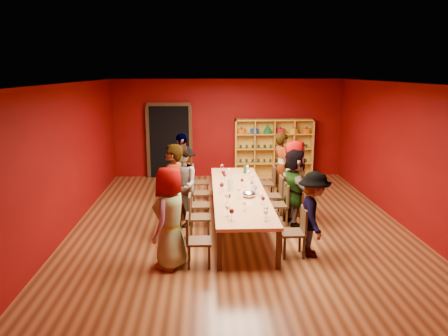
{
  "coord_description": "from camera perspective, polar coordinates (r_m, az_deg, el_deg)",
  "views": [
    {
      "loc": [
        -0.71,
        -8.88,
        3.25
      ],
      "look_at": [
        -0.3,
        0.47,
        1.15
      ],
      "focal_mm": 35.0,
      "sensor_mm": 36.0,
      "label": 1
    }
  ],
  "objects": [
    {
      "name": "room_shell",
      "position": [
        9.07,
        2.02,
        1.53
      ],
      "size": [
        7.1,
        9.1,
        3.04
      ],
      "color": "#532C16",
      "rests_on": "ground"
    },
    {
      "name": "tasting_table",
      "position": [
        9.26,
        1.98,
        -3.34
      ],
      "size": [
        1.1,
        4.5,
        0.75
      ],
      "color": "tan",
      "rests_on": "ground"
    },
    {
      "name": "doorway",
      "position": [
        13.52,
        -7.12,
        3.5
      ],
      "size": [
        1.4,
        0.17,
        2.3
      ],
      "color": "black",
      "rests_on": "ground"
    },
    {
      "name": "shelving_unit",
      "position": [
        13.55,
        6.47,
        2.94
      ],
      "size": [
        2.4,
        0.4,
        1.8
      ],
      "color": "gold",
      "rests_on": "ground"
    },
    {
      "name": "chair_person_left_0",
      "position": [
        7.45,
        -3.92,
        -9.07
      ],
      "size": [
        0.42,
        0.42,
        0.89
      ],
      "color": "#301E10",
      "rests_on": "ground"
    },
    {
      "name": "person_left_0",
      "position": [
        7.34,
        -7.06,
        -6.44
      ],
      "size": [
        0.71,
        0.94,
        1.72
      ],
      "primitive_type": "imported",
      "rotation": [
        0.0,
        0.0,
        -1.91
      ],
      "color": "#4E4E53",
      "rests_on": "ground"
    },
    {
      "name": "chair_person_left_1",
      "position": [
        8.6,
        -3.73,
        -6.04
      ],
      "size": [
        0.42,
        0.42,
        0.89
      ],
      "color": "#301E10",
      "rests_on": "ground"
    },
    {
      "name": "person_left_1",
      "position": [
        8.49,
        -6.73,
        -3.18
      ],
      "size": [
        0.71,
        0.82,
        1.89
      ],
      "primitive_type": "imported",
      "rotation": [
        0.0,
        0.0,
        -1.92
      ],
      "color": "#4C4C51",
      "rests_on": "ground"
    },
    {
      "name": "chair_person_left_2",
      "position": [
        9.35,
        -3.64,
        -4.5
      ],
      "size": [
        0.42,
        0.42,
        0.89
      ],
      "color": "#301E10",
      "rests_on": "ground"
    },
    {
      "name": "person_left_2",
      "position": [
        9.26,
        -5.69,
        -2.34
      ],
      "size": [
        0.74,
        0.95,
        1.73
      ],
      "primitive_type": "imported",
      "rotation": [
        0.0,
        0.0,
        -1.2
      ],
      "color": "pink",
      "rests_on": "ground"
    },
    {
      "name": "chair_person_left_3",
      "position": [
        10.25,
        -3.55,
        -2.96
      ],
      "size": [
        0.42,
        0.42,
        0.89
      ],
      "color": "#301E10",
      "rests_on": "ground"
    },
    {
      "name": "person_left_3",
      "position": [
        10.18,
        -5.35,
        -1.41
      ],
      "size": [
        0.55,
        1.06,
        1.57
      ],
      "primitive_type": "imported",
      "rotation": [
        0.0,
        0.0,
        -1.71
      ],
      "color": "#567CB0",
      "rests_on": "ground"
    },
    {
      "name": "chair_person_left_4",
      "position": [
        11.22,
        -3.46,
        -1.58
      ],
      "size": [
        0.42,
        0.42,
        0.89
      ],
      "color": "#301E10",
      "rests_on": "ground"
    },
    {
      "name": "person_left_4",
      "position": [
        11.15,
        -5.52,
        0.18
      ],
      "size": [
        0.82,
        1.1,
        1.7
      ],
      "primitive_type": "imported",
      "rotation": [
        0.0,
        0.0,
        -1.16
      ],
      "color": "pink",
      "rests_on": "ground"
    },
    {
      "name": "chair_person_right_0",
      "position": [
        7.91,
        9.55,
        -7.89
      ],
      "size": [
        0.42,
        0.42,
        0.89
      ],
      "color": "#301E10",
      "rests_on": "ground"
    },
    {
      "name": "person_right_0",
      "position": [
        7.88,
        11.61,
        -5.96
      ],
      "size": [
        0.51,
        1.03,
        1.54
      ],
      "primitive_type": "imported",
      "rotation": [
        0.0,
        0.0,
        1.47
      ],
      "color": "#121632",
      "rests_on": "ground"
    },
    {
      "name": "chair_person_right_2",
      "position": [
        9.44,
        7.5,
        -4.42
      ],
      "size": [
        0.42,
        0.42,
        0.89
      ],
      "color": "#301E10",
      "rests_on": "ground"
    },
    {
      "name": "person_right_2",
      "position": [
        9.4,
        9.21,
        -2.47
      ],
      "size": [
        0.76,
        1.58,
        1.64
      ],
      "primitive_type": "imported",
      "rotation": [
        0.0,
        0.0,
        1.79
      ],
      "color": "#4D4D52",
      "rests_on": "ground"
    },
    {
      "name": "chair_person_right_3",
      "position": [
        10.08,
        6.84,
        -3.29
      ],
      "size": [
        0.42,
        0.42,
        0.89
      ],
      "color": "#301E10",
      "rests_on": "ground"
    },
    {
      "name": "person_right_3",
      "position": [
        10.07,
        9.22,
        -1.27
      ],
      "size": [
        0.65,
        0.92,
        1.71
      ],
      "primitive_type": "imported",
      "rotation": [
        0.0,
        0.0,
        1.31
      ],
      "color": "silver",
      "rests_on": "ground"
    },
    {
      "name": "chair_person_right_4",
      "position": [
        11.14,
        5.93,
        -1.72
      ],
      "size": [
        0.42,
        0.42,
        0.89
      ],
      "color": "#301E10",
      "rests_on": "ground"
    },
    {
      "name": "person_right_4",
      "position": [
        11.11,
        7.57,
        0.17
      ],
      "size": [
        0.6,
        0.73,
        1.74
      ],
      "primitive_type": "imported",
      "rotation": [
        0.0,
        0.0,
        1.82
      ],
      "color": "#15173B",
      "rests_on": "ground"
    },
    {
      "name": "wine_glass_0",
      "position": [
        9.36,
        3.73,
        -2.02
      ],
      "size": [
        0.07,
        0.07,
        0.18
      ],
      "color": "silver",
      "rests_on": "tasting_table"
    },
    {
      "name": "wine_glass_1",
      "position": [
        10.02,
        0.08,
        -0.97
      ],
      "size": [
        0.08,
        0.08,
        0.19
      ],
      "color": "silver",
      "rests_on": "tasting_table"
    },
    {
      "name": "wine_glass_2",
      "position": [
        9.06,
        4.24,
        -2.51
      ],
      "size": [
        0.08,
        0.08,
        0.19
      ],
      "color": "silver",
      "rests_on": "tasting_table"
    },
    {
      "name": "wine_glass_3",
      "position": [
        7.63,
        0.5,
        -5.22
      ],
      "size": [
        0.09,
        0.09,
        0.22
      ],
      "color": "silver",
      "rests_on": "tasting_table"
    },
    {
      "name": "wine_glass_4",
      "position": [
        10.15,
        -0.08,
        -0.66
      ],
      "size": [
        0.09,
        0.09,
        0.22
      ],
      "color": "silver",
      "rests_on": "tasting_table"
    },
    {
      "name": "wine_glass_5",
      "position": [
        7.97,
        2.73,
        -4.64
      ],
      "size": [
        0.07,
        0.07,
        0.18
      ],
      "color": "silver",
      "rests_on": "tasting_table"
    },
    {
      "name": "wine_glass_6",
      "position": [
        10.91,
        -0.22,
        0.14
      ],
      "size": [
        0.08,
        0.08,
        0.19
      ],
      "color": "silver",
      "rests_on": "tasting_table"
    },
    {
      "name": "wine_glass_7",
      "position": [
        9.09,
        -0.29,
        -2.29
      ],
      "size": [
        0.09,
        0.09,
        0.22
      ],
      "color": "silver",
      "rests_on": "tasting_table"
    },
    {
      "name": "wine_glass_8",
      "position": [
        7.44,
        1.01,
        -5.73
      ],
      "size": [
        0.08,
        0.08,
        0.21
      ],
      "color": "silver",
      "rests_on": "tasting_table"
    },
    {
      "name": "wine_glass_9",
      "position": [
        8.79,
        1.88,
        -2.86
      ],
      "size": [
        0.08,
        0.08,
        0.21
      ],
      "color": "silver",
      "rests_on": "tasting_table"
    },
    {
      "name": "wine_glass_10",
      "position": [
        8.35,
        0.64,
        -3.72
      ],
      "size": [
        0.08,
        0.08,
        0.2
      ],
      "color": "silver",
      "rests_on": "tasting_table"
    },
    {
      "name": "wine_glass_11",
      "position": [
        9.34,
        -0.14,
        -1.95
      ],
      "size": [
        0.08,
        0.08,
        0.2
      ],
      "color": "silver",
      "rests_on": "tasting_table"
    },
    {
      "name": "wine_glass_12",
      "position": [
        8.32,
        0.38,
        -3.68
      ],
      "size": [
        0.09,
        0.09,
        0.22
      ],
      "color": "silver",
      "rests_on": "tasting_table"
    },
    {
      "name": "wine_glass_13",
      "position": [
        9.97,
        3.63,
        -1.05
      ],
      "size": [
        0.08,
        0.08,
        0.19
      ],
      "color": "silver",
      "rests_on": "tasting_table"
    },
    {
      "name": "wine_glass_14",
      "position": [
        11.0,
        2.86,
        0.32
      ],
      "size": [
        0.08,
        0.08,
        0.21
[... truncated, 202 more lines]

